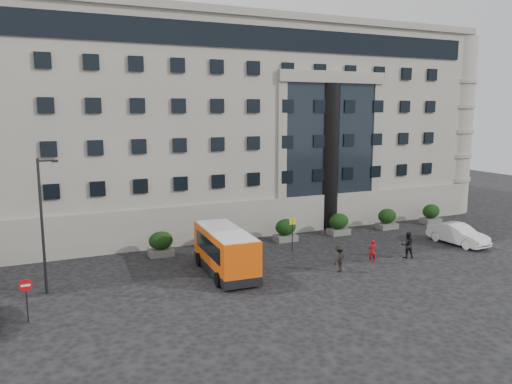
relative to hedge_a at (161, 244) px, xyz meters
The scene contains 17 objects.
ground 8.81m from the hedge_a, 62.85° to the right, with size 120.00×120.00×0.00m, color black.
civic_building 19.15m from the hedge_a, 54.85° to the left, with size 44.00×24.00×18.00m, color gray.
entrance_column 17.13m from the hedge_a, ahead, with size 1.80×1.80×13.00m, color black.
hedge_a is the anchor object (origin of this frame).
hedge_b 5.20m from the hedge_a, ahead, with size 1.80×1.26×1.84m.
hedge_c 10.40m from the hedge_a, ahead, with size 1.80×1.26×1.84m.
hedge_d 15.60m from the hedge_a, ahead, with size 1.80×1.26×1.84m.
hedge_e 20.80m from the hedge_a, ahead, with size 1.80×1.26×1.84m.
hedge_f 26.00m from the hedge_a, ahead, with size 1.80×1.26×1.84m.
street_lamp 9.89m from the hedge_a, 148.84° to the right, with size 1.16×0.18×8.00m.
bus_stop_sign 9.94m from the hedge_a, 16.42° to the right, with size 0.50×0.08×2.52m.
no_entry_sign 12.64m from the hedge_a, 135.52° to the right, with size 0.64×0.16×2.32m.
minibus 6.46m from the hedge_a, 62.96° to the right, with size 2.96×7.17×2.94m.
white_taxi 23.48m from the hedge_a, 16.48° to the right, with size 1.75×5.02×1.65m, color silver.
pedestrian_a 15.34m from the hedge_a, 30.26° to the right, with size 0.60×0.39×1.65m, color maroon.
pedestrian_b 18.08m from the hedge_a, 25.91° to the right, with size 0.94×0.73×1.93m, color black.
pedestrian_c 13.10m from the hedge_a, 40.48° to the right, with size 1.19×0.69×1.84m, color black.
Camera 1 is at (-12.33, -27.60, 10.69)m, focal length 35.00 mm.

